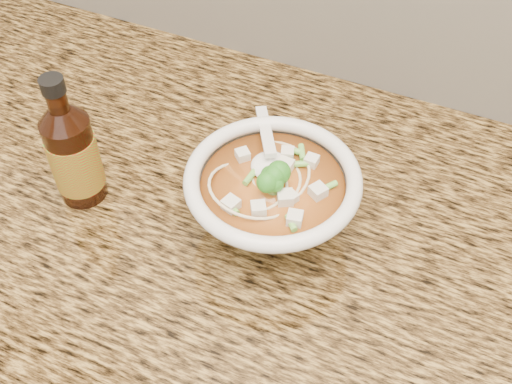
% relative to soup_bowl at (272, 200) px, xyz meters
% --- Properties ---
extents(counter_slab, '(4.00, 0.68, 0.04)m').
position_rel_soup_bowl_xyz_m(counter_slab, '(0.14, -0.01, -0.07)').
color(counter_slab, olive).
rests_on(counter_slab, cabinet).
extents(soup_bowl, '(0.20, 0.21, 0.11)m').
position_rel_soup_bowl_xyz_m(soup_bowl, '(0.00, 0.00, 0.00)').
color(soup_bowl, white).
rests_on(soup_bowl, counter_slab).
extents(hot_sauce_bottle, '(0.07, 0.07, 0.18)m').
position_rel_soup_bowl_xyz_m(hot_sauce_bottle, '(-0.23, -0.05, 0.02)').
color(hot_sauce_bottle, '#331307').
rests_on(hot_sauce_bottle, counter_slab).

